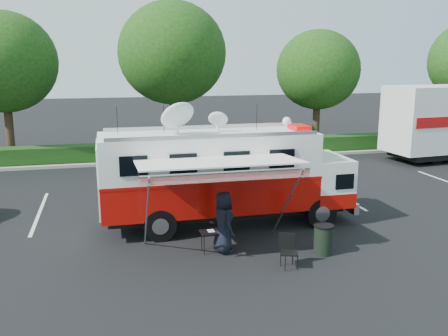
# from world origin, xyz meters

# --- Properties ---
(ground_plane) EXTENTS (120.00, 120.00, 0.00)m
(ground_plane) POSITION_xyz_m (0.00, 0.00, 0.00)
(ground_plane) COLOR black
(ground_plane) RESTS_ON ground
(back_border) EXTENTS (60.00, 6.14, 8.87)m
(back_border) POSITION_xyz_m (1.14, 12.90, 5.00)
(back_border) COLOR #9E998E
(back_border) RESTS_ON ground_plane
(stall_lines) EXTENTS (24.12, 5.50, 0.01)m
(stall_lines) POSITION_xyz_m (-0.50, 3.00, 0.00)
(stall_lines) COLOR silver
(stall_lines) RESTS_ON ground_plane
(command_truck) EXTENTS (8.61, 2.37, 4.13)m
(command_truck) POSITION_xyz_m (-0.07, -0.00, 1.77)
(command_truck) COLOR black
(command_truck) RESTS_ON ground_plane
(awning) EXTENTS (4.70, 2.44, 2.84)m
(awning) POSITION_xyz_m (-0.85, -2.46, 2.66)
(awning) COLOR silver
(awning) RESTS_ON ground_plane
(person) EXTENTS (0.79, 1.02, 1.86)m
(person) POSITION_xyz_m (-0.73, -2.41, 0.00)
(person) COLOR black
(person) RESTS_ON ground_plane
(folding_table) EXTENTS (0.77, 0.56, 0.64)m
(folding_table) POSITION_xyz_m (-1.02, -2.30, 0.59)
(folding_table) COLOR black
(folding_table) RESTS_ON ground_plane
(folding_chair) EXTENTS (0.57, 0.60, 0.94)m
(folding_chair) POSITION_xyz_m (0.75, -3.86, 0.55)
(folding_chair) COLOR black
(folding_chair) RESTS_ON ground_plane
(trash_bin) EXTENTS (0.59, 0.59, 0.89)m
(trash_bin) POSITION_xyz_m (2.09, -3.24, 0.45)
(trash_bin) COLOR black
(trash_bin) RESTS_ON ground_plane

